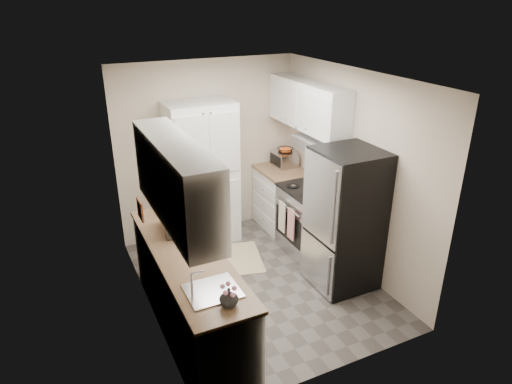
# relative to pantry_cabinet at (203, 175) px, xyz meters

# --- Properties ---
(ground) EXTENTS (3.20, 3.20, 0.00)m
(ground) POSITION_rel_pantry_cabinet_xyz_m (0.20, -1.32, -1.00)
(ground) COLOR #56514C
(ground) RESTS_ON ground
(room_shell) EXTENTS (2.64, 3.24, 2.52)m
(room_shell) POSITION_rel_pantry_cabinet_xyz_m (0.18, -1.32, 0.63)
(room_shell) COLOR beige
(room_shell) RESTS_ON ground
(pantry_cabinet) EXTENTS (0.90, 0.55, 2.00)m
(pantry_cabinet) POSITION_rel_pantry_cabinet_xyz_m (0.00, 0.00, 0.00)
(pantry_cabinet) COLOR white
(pantry_cabinet) RESTS_ON ground
(base_cabinet_left) EXTENTS (0.60, 2.30, 0.88)m
(base_cabinet_left) POSITION_rel_pantry_cabinet_xyz_m (-0.79, -1.75, -0.56)
(base_cabinet_left) COLOR white
(base_cabinet_left) RESTS_ON ground
(countertop_left) EXTENTS (0.63, 2.33, 0.04)m
(countertop_left) POSITION_rel_pantry_cabinet_xyz_m (-0.79, -1.75, -0.10)
(countertop_left) COLOR #846647
(countertop_left) RESTS_ON base_cabinet_left
(base_cabinet_right) EXTENTS (0.60, 0.80, 0.88)m
(base_cabinet_right) POSITION_rel_pantry_cabinet_xyz_m (1.19, -0.12, -0.56)
(base_cabinet_right) COLOR white
(base_cabinet_right) RESTS_ON ground
(countertop_right) EXTENTS (0.63, 0.83, 0.04)m
(countertop_right) POSITION_rel_pantry_cabinet_xyz_m (1.19, -0.12, -0.10)
(countertop_right) COLOR #846647
(countertop_right) RESTS_ON base_cabinet_right
(electric_range) EXTENTS (0.71, 0.78, 1.13)m
(electric_range) POSITION_rel_pantry_cabinet_xyz_m (1.17, -0.93, -0.52)
(electric_range) COLOR #B7B7BC
(electric_range) RESTS_ON ground
(refrigerator) EXTENTS (0.70, 0.72, 1.70)m
(refrigerator) POSITION_rel_pantry_cabinet_xyz_m (1.14, -1.73, -0.15)
(refrigerator) COLOR #B7B7BC
(refrigerator) RESTS_ON ground
(microwave) EXTENTS (0.39, 0.51, 0.26)m
(microwave) POSITION_rel_pantry_cabinet_xyz_m (-0.71, -1.25, 0.05)
(microwave) COLOR #ACACB1
(microwave) RESTS_ON countertop_left
(wine_bottle) EXTENTS (0.08, 0.08, 0.32)m
(wine_bottle) POSITION_rel_pantry_cabinet_xyz_m (-0.78, -0.79, 0.08)
(wine_bottle) COLOR black
(wine_bottle) RESTS_ON countertop_left
(flower_vase) EXTENTS (0.20, 0.20, 0.17)m
(flower_vase) POSITION_rel_pantry_cabinet_xyz_m (-0.73, -2.71, 0.00)
(flower_vase) COLOR silver
(flower_vase) RESTS_ON countertop_left
(cutting_board) EXTENTS (0.10, 0.20, 0.26)m
(cutting_board) POSITION_rel_pantry_cabinet_xyz_m (-0.62, -0.78, 0.05)
(cutting_board) COLOR #3C7E2E
(cutting_board) RESTS_ON countertop_left
(toaster_oven) EXTENTS (0.30, 0.38, 0.22)m
(toaster_oven) POSITION_rel_pantry_cabinet_xyz_m (1.29, 0.02, 0.03)
(toaster_oven) COLOR #AAA9AD
(toaster_oven) RESTS_ON countertop_right
(fruit_basket) EXTENTS (0.29, 0.29, 0.10)m
(fruit_basket) POSITION_rel_pantry_cabinet_xyz_m (1.29, -0.00, 0.18)
(fruit_basket) COLOR orange
(fruit_basket) RESTS_ON toaster_oven
(kitchen_mat) EXTENTS (0.69, 0.91, 0.01)m
(kitchen_mat) POSITION_rel_pantry_cabinet_xyz_m (0.25, -0.73, -0.99)
(kitchen_mat) COLOR #CEB688
(kitchen_mat) RESTS_ON ground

